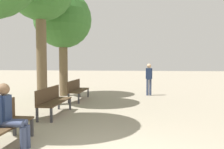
{
  "coord_description": "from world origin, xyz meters",
  "views": [
    {
      "loc": [
        0.58,
        -3.26,
        1.73
      ],
      "look_at": [
        -0.49,
        5.67,
        1.22
      ],
      "focal_mm": 35.0,
      "sensor_mm": 36.0,
      "label": 1
    }
  ],
  "objects_px": {
    "tree_row_2": "(63,20)",
    "person_seated": "(10,114)",
    "bench_row_2": "(77,88)",
    "pedestrian_near": "(149,77)",
    "bench_row_1": "(52,99)"
  },
  "relations": [
    {
      "from": "bench_row_1",
      "to": "pedestrian_near",
      "type": "height_order",
      "value": "pedestrian_near"
    },
    {
      "from": "tree_row_2",
      "to": "person_seated",
      "type": "distance_m",
      "value": 7.67
    },
    {
      "from": "bench_row_2",
      "to": "pedestrian_near",
      "type": "bearing_deg",
      "value": 27.69
    },
    {
      "from": "bench_row_1",
      "to": "pedestrian_near",
      "type": "bearing_deg",
      "value": 54.27
    },
    {
      "from": "bench_row_1",
      "to": "person_seated",
      "type": "xyz_separation_m",
      "value": [
        0.25,
        -2.77,
        0.17
      ]
    },
    {
      "from": "person_seated",
      "to": "bench_row_1",
      "type": "bearing_deg",
      "value": 95.07
    },
    {
      "from": "tree_row_2",
      "to": "person_seated",
      "type": "relative_size",
      "value": 4.08
    },
    {
      "from": "bench_row_1",
      "to": "person_seated",
      "type": "height_order",
      "value": "person_seated"
    },
    {
      "from": "bench_row_1",
      "to": "bench_row_2",
      "type": "distance_m",
      "value": 2.89
    },
    {
      "from": "bench_row_2",
      "to": "person_seated",
      "type": "xyz_separation_m",
      "value": [
        0.25,
        -5.66,
        0.17
      ]
    },
    {
      "from": "bench_row_2",
      "to": "tree_row_2",
      "type": "relative_size",
      "value": 0.34
    },
    {
      "from": "bench_row_1",
      "to": "person_seated",
      "type": "relative_size",
      "value": 1.39
    },
    {
      "from": "bench_row_1",
      "to": "pedestrian_near",
      "type": "xyz_separation_m",
      "value": [
        3.34,
        4.64,
        0.42
      ]
    },
    {
      "from": "bench_row_1",
      "to": "bench_row_2",
      "type": "height_order",
      "value": "same"
    },
    {
      "from": "person_seated",
      "to": "pedestrian_near",
      "type": "distance_m",
      "value": 8.03
    }
  ]
}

